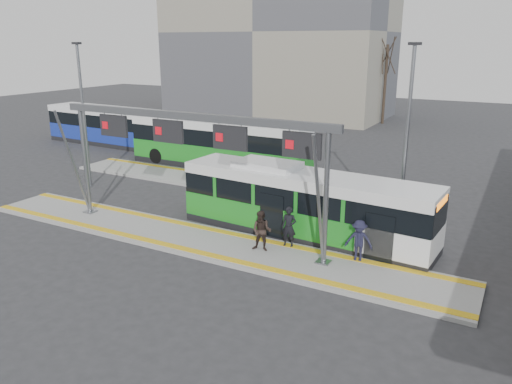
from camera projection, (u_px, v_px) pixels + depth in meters
ground at (197, 242)px, 20.91m from camera, size 120.00×120.00×0.00m
platform_main at (197, 240)px, 20.89m from camera, size 22.00×3.00×0.15m
platform_second at (220, 182)px, 29.44m from camera, size 20.00×3.00×0.15m
tactile_main at (197, 238)px, 20.86m from camera, size 22.00×2.65×0.02m
tactile_second at (230, 176)px, 30.39m from camera, size 20.00×0.35×0.02m
gantry at (190, 139)px, 20.04m from camera, size 13.00×1.68×5.20m
apartment_block at (279, 30)px, 54.90m from camera, size 24.50×12.50×18.40m
hero_bus at (304, 204)px, 21.23m from camera, size 11.26×3.11×3.06m
bg_bus_green at (219, 144)px, 32.93m from camera, size 12.57×2.74×3.14m
bg_bus_blue at (109, 126)px, 40.40m from camera, size 11.45×2.96×2.96m
passenger_a at (289, 227)px, 19.86m from camera, size 0.65×0.48×1.65m
passenger_b at (262, 231)px, 19.46m from camera, size 0.88×0.74×1.62m
passenger_c at (359, 241)px, 18.55m from camera, size 1.11×0.74×1.60m
tree_left at (329, 70)px, 49.36m from camera, size 1.40×1.40×7.09m
tree_mid at (387, 56)px, 49.06m from camera, size 1.40×1.40×8.80m
tree_far at (208, 68)px, 54.44m from camera, size 1.40×1.40×6.97m
lamp_west at (84, 113)px, 27.71m from camera, size 0.50×0.25×8.02m
lamp_east at (407, 137)px, 20.65m from camera, size 0.50×0.25×8.03m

